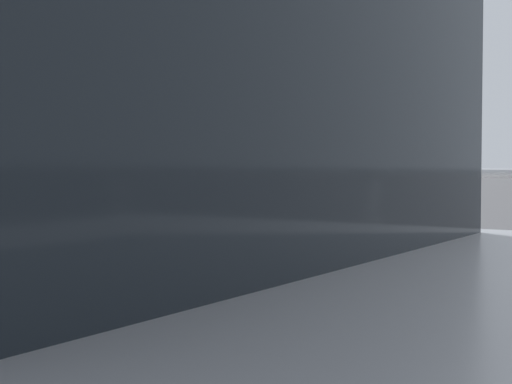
% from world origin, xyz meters
% --- Properties ---
extents(parking_meter, '(0.18, 0.19, 1.51)m').
position_xyz_m(parking_meter, '(-0.24, 0.34, 1.27)').
color(parking_meter, slate).
rests_on(parking_meter, sidewalk_curb).
extents(pedestrian_at_meter, '(0.74, 0.51, 1.62)m').
position_xyz_m(pedestrian_at_meter, '(-0.79, 0.59, 1.08)').
color(pedestrian_at_meter, '#1E233F').
rests_on(pedestrian_at_meter, sidewalk_curb).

